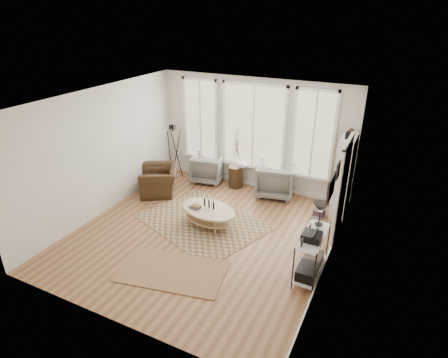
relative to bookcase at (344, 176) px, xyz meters
The scene contains 17 objects.
room 3.30m from the bookcase, 137.70° to the right, with size 5.50×5.54×2.90m.
bay_window 2.57m from the bookcase, 168.63° to the left, with size 4.14×0.12×2.24m.
door 1.10m from the bookcase, 82.91° to the right, with size 0.09×1.06×2.22m.
bookcase is the anchor object (origin of this frame).
low_shelf 2.56m from the bookcase, 91.28° to the right, with size 0.38×1.08×1.30m.
wall_art 2.66m from the bookcase, 86.75° to the right, with size 0.04×0.88×0.44m.
rug_main 3.37m from the bookcase, 146.34° to the right, with size 2.67×2.00×0.01m, color brown.
rug_runner 4.38m from the bookcase, 123.27° to the right, with size 1.95×1.08×0.01m, color brown.
coffee_table 3.20m from the bookcase, 143.65° to the right, with size 1.48×1.11×0.61m.
armchair_left 3.68m from the bookcase, behind, with size 0.82×0.85×0.77m, color slate.
armchair_right 1.77m from the bookcase, behind, with size 0.92×0.95×0.86m, color slate.
side_table 2.80m from the bookcase, behind, with size 0.39×0.39×1.64m.
vase 2.64m from the bookcase, behind, with size 0.23×0.23×0.24m, color silver.
accent_chair 4.59m from the bookcase, 167.81° to the right, with size 0.92×1.06×0.69m, color #362314.
tripod_camera 4.58m from the bookcase, behind, with size 0.55×0.55×1.56m.
book_stack_near 1.02m from the bookcase, 136.56° to the right, with size 0.22×0.28×0.18m, color brown.
book_stack_far 1.23m from the bookcase, 116.85° to the right, with size 0.17×0.22×0.14m, color brown.
Camera 1 is at (3.40, -5.91, 4.45)m, focal length 30.00 mm.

